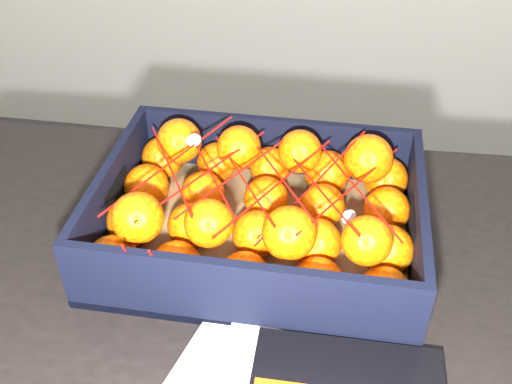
# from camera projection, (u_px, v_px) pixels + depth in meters

# --- Properties ---
(table) EXTENTS (1.23, 0.85, 0.75)m
(table) POSITION_uv_depth(u_px,v_px,m) (314.00, 373.00, 0.80)
(table) COLOR black
(table) RESTS_ON ground
(produce_crate) EXTENTS (0.43, 0.32, 0.11)m
(produce_crate) POSITION_uv_depth(u_px,v_px,m) (260.00, 224.00, 0.83)
(produce_crate) COLOR olive
(produce_crate) RESTS_ON table
(clementine_heap) EXTENTS (0.41, 0.30, 0.12)m
(clementine_heap) POSITION_uv_depth(u_px,v_px,m) (260.00, 208.00, 0.82)
(clementine_heap) COLOR #F45705
(clementine_heap) RESTS_ON produce_crate
(mesh_net) EXTENTS (0.36, 0.28, 0.10)m
(mesh_net) POSITION_uv_depth(u_px,v_px,m) (252.00, 182.00, 0.78)
(mesh_net) COLOR red
(mesh_net) RESTS_ON clementine_heap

